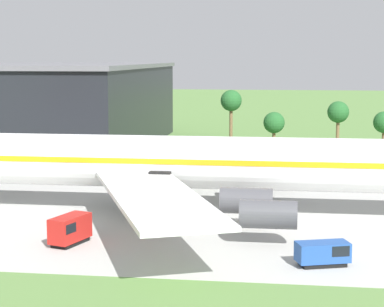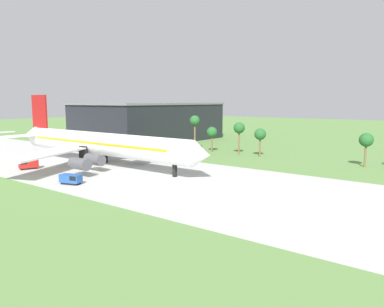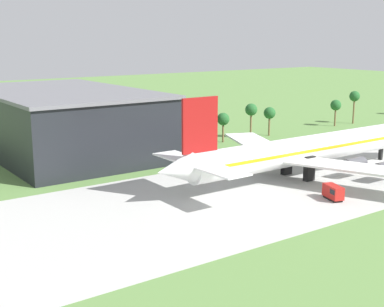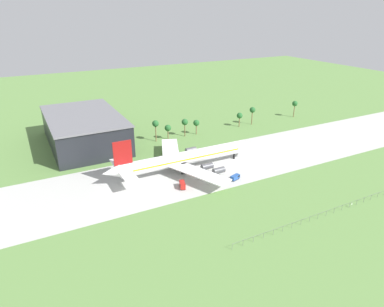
# 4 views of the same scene
# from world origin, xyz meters

# --- Properties ---
(ground_plane) EXTENTS (600.00, 600.00, 0.00)m
(ground_plane) POSITION_xyz_m (0.00, 0.00, 0.00)
(ground_plane) COLOR #5B8442
(taxiway_strip) EXTENTS (320.00, 44.00, 0.02)m
(taxiway_strip) POSITION_xyz_m (0.00, 0.00, 0.01)
(taxiway_strip) COLOR #B2B2AD
(taxiway_strip) RESTS_ON ground_plane
(jet_airliner) EXTENTS (74.25, 58.03, 18.99)m
(jet_airliner) POSITION_xyz_m (-27.95, 2.23, 5.76)
(jet_airliner) COLOR white
(jet_airliner) RESTS_ON ground_plane
(baggage_tug) EXTENTS (3.28, 4.92, 2.76)m
(baggage_tug) POSITION_xyz_m (-36.32, -13.08, 1.48)
(baggage_tug) COLOR black
(baggage_tug) RESTS_ON ground_plane
(catering_van) EXTENTS (4.87, 3.29, 2.07)m
(catering_van) POSITION_xyz_m (-12.65, -16.64, 1.13)
(catering_van) COLOR black
(catering_van) RESTS_ON ground_plane
(perimeter_fence) EXTENTS (80.10, 0.10, 2.10)m
(perimeter_fence) POSITION_xyz_m (0.00, -55.00, 1.45)
(perimeter_fence) COLOR slate
(perimeter_fence) RESTS_ON ground_plane
(no_stopping_sign) EXTENTS (0.44, 0.08, 1.68)m
(no_stopping_sign) POSITION_xyz_m (12.78, -55.31, 1.05)
(no_stopping_sign) COLOR gray
(no_stopping_sign) RESTS_ON ground_plane
(terminal_building) EXTENTS (36.72, 61.20, 16.34)m
(terminal_building) POSITION_xyz_m (-60.72, 56.67, 8.19)
(terminal_building) COLOR black
(terminal_building) RESTS_ON ground_plane
(palm_tree_row) EXTENTS (104.27, 3.60, 12.15)m
(palm_tree_row) POSITION_xyz_m (13.57, 42.32, 8.16)
(palm_tree_row) COLOR brown
(palm_tree_row) RESTS_ON ground_plane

